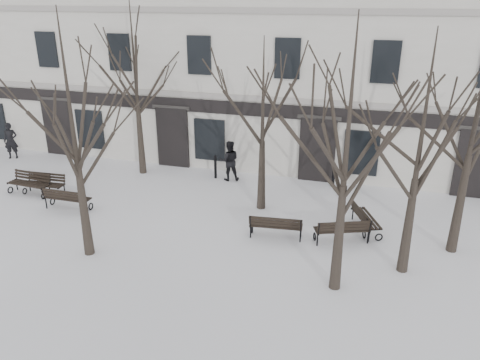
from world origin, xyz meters
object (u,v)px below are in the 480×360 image
at_px(tree_1, 70,110).
at_px(bench_5, 364,218).
at_px(tree_2, 348,129).
at_px(bench_1, 66,198).
at_px(tree_3, 423,129).
at_px(bench_0, 30,183).
at_px(bench_3, 44,183).
at_px(bench_2, 276,225).
at_px(bench_4, 342,230).

distance_m(tree_1, bench_5, 10.48).
xyz_separation_m(tree_2, bench_1, (-10.66, 2.33, -4.25)).
distance_m(tree_2, bench_5, 5.82).
height_order(tree_1, bench_5, tree_1).
relative_size(tree_1, tree_2, 1.01).
xyz_separation_m(tree_3, bench_0, (-15.02, 1.77, -3.99)).
relative_size(tree_1, bench_3, 4.24).
relative_size(tree_3, bench_1, 3.84).
bearing_deg(tree_1, tree_2, 2.39).
distance_m(bench_0, bench_2, 10.87).
bearing_deg(bench_3, bench_0, -165.07).
bearing_deg(bench_4, tree_2, 69.24).
height_order(tree_1, bench_3, tree_1).
bearing_deg(tree_3, bench_5, 117.93).
xyz_separation_m(tree_1, tree_3, (9.84, 1.83, -0.30)).
bearing_deg(tree_2, tree_3, 38.12).
xyz_separation_m(tree_3, bench_1, (-12.56, 0.84, -3.99)).
height_order(tree_2, tree_3, tree_2).
bearing_deg(bench_3, bench_5, -1.25).
xyz_separation_m(bench_2, bench_3, (-10.26, 1.07, -0.01)).
bearing_deg(bench_5, tree_1, 93.90).
distance_m(bench_1, bench_2, 8.38).
height_order(bench_1, bench_2, bench_1).
distance_m(tree_1, tree_3, 10.01).
height_order(bench_0, bench_2, bench_0).
relative_size(bench_1, bench_3, 1.04).
bearing_deg(bench_5, bench_0, 70.27).
distance_m(tree_1, bench_3, 7.35).
bearing_deg(bench_0, tree_1, -30.95).
height_order(tree_3, bench_2, tree_3).
distance_m(tree_1, bench_4, 9.49).
relative_size(bench_0, bench_5, 1.02).
bearing_deg(tree_1, bench_1, 135.59).
bearing_deg(bench_1, bench_2, 179.99).
height_order(bench_0, bench_3, bench_0).
relative_size(tree_1, bench_1, 4.10).
bearing_deg(tree_1, bench_2, 25.63).
bearing_deg(bench_5, tree_3, -174.44).
height_order(bench_0, bench_4, bench_0).
distance_m(tree_1, tree_2, 7.94).
distance_m(tree_2, bench_1, 11.71).
bearing_deg(bench_0, tree_2, -10.13).
xyz_separation_m(tree_1, bench_4, (7.90, 3.04, -4.29)).
bearing_deg(bench_3, bench_2, -9.14).
height_order(tree_2, bench_1, tree_2).
distance_m(bench_1, bench_3, 2.19).
bearing_deg(bench_3, tree_1, -42.63).
bearing_deg(bench_2, bench_4, -178.00).
distance_m(tree_2, bench_2, 5.39).
height_order(tree_3, bench_3, tree_3).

